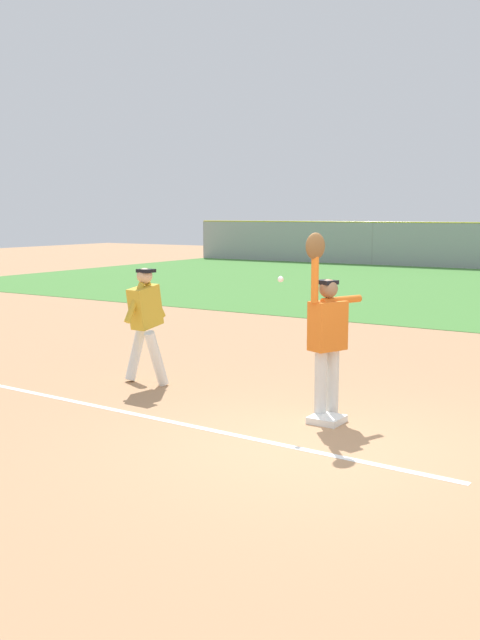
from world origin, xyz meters
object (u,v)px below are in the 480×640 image
object	(u,v)px
first_base	(327,419)
baseball	(281,279)
parked_car_silver	(405,249)
fielder	(326,328)
runner	(145,317)

from	to	relation	value
first_base	baseball	size ratio (longest dim) A/B	5.14
baseball	parked_car_silver	distance (m)	30.36
fielder	baseball	world-z (taller)	fielder
fielder	baseball	distance (m)	0.82
baseball	parked_car_silver	size ratio (longest dim) A/B	0.02
parked_car_silver	fielder	bearing A→B (deg)	-68.40
first_base	runner	xyz separation A→B (m)	(-3.14, 0.40, 0.96)
runner	baseball	world-z (taller)	baseball
runner	fielder	bearing A→B (deg)	-0.66
parked_car_silver	baseball	bearing A→B (deg)	-69.46
fielder	baseball	size ratio (longest dim) A/B	30.81
first_base	parked_car_silver	world-z (taller)	parked_car_silver
fielder	parked_car_silver	world-z (taller)	fielder
baseball	parked_car_silver	xyz separation A→B (m)	(-8.66, 29.08, -1.04)
first_base	fielder	bearing A→B (deg)	121.75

